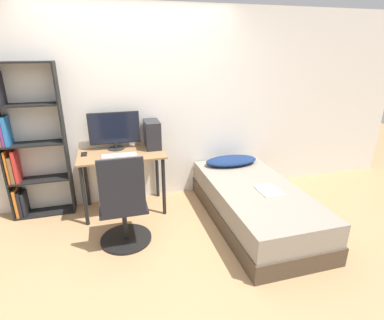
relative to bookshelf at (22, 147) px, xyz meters
name	(u,v)px	position (x,y,z in m)	size (l,w,h in m)	color
ground_plane	(159,252)	(1.38, -1.18, -0.90)	(14.00, 14.00, 0.00)	tan
wall_back	(138,109)	(1.38, 0.15, 0.35)	(8.00, 0.05, 2.50)	silver
desk	(122,163)	(1.11, -0.18, -0.25)	(1.03, 0.60, 0.78)	#997047
bookshelf	(22,147)	(0.00, 0.00, 0.00)	(0.71, 0.24, 1.85)	black
office_chair	(124,212)	(1.07, -0.94, -0.51)	(0.55, 0.55, 1.03)	black
bed	(254,204)	(2.59, -0.88, -0.68)	(0.97, 2.00, 0.46)	#4C3D2D
pillow	(231,161)	(2.59, -0.14, -0.39)	(0.73, 0.36, 0.11)	navy
magazine	(269,190)	(2.68, -1.03, -0.44)	(0.24, 0.32, 0.01)	silver
monitor	(114,130)	(1.06, 0.00, 0.13)	(0.62, 0.21, 0.47)	black
keyboard	(119,156)	(1.08, -0.30, -0.11)	(0.40, 0.14, 0.02)	silver
pc_tower	(152,134)	(1.52, -0.07, 0.05)	(0.18, 0.33, 0.35)	#232328
phone	(84,154)	(0.68, -0.12, -0.12)	(0.07, 0.14, 0.01)	black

